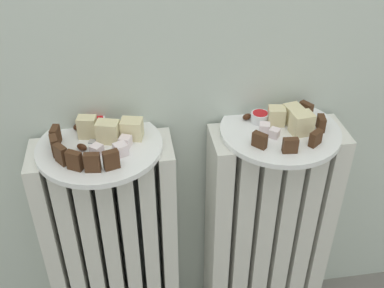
# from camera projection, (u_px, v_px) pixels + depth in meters

# --- Properties ---
(radiator_left) EXTENTS (0.32, 0.13, 0.64)m
(radiator_left) POSITION_uv_depth(u_px,v_px,m) (114.00, 253.00, 1.19)
(radiator_left) COLOR silver
(radiator_left) RESTS_ON ground_plane
(radiator_right) EXTENTS (0.32, 0.13, 0.64)m
(radiator_right) POSITION_uv_depth(u_px,v_px,m) (267.00, 235.00, 1.24)
(radiator_right) COLOR silver
(radiator_right) RESTS_ON ground_plane
(plate_left) EXTENTS (0.27, 0.27, 0.01)m
(plate_left) POSITION_uv_depth(u_px,v_px,m) (100.00, 147.00, 1.00)
(plate_left) COLOR white
(plate_left) RESTS_ON radiator_left
(plate_right) EXTENTS (0.27, 0.27, 0.01)m
(plate_right) POSITION_uv_depth(u_px,v_px,m) (280.00, 131.00, 1.05)
(plate_right) COLOR white
(plate_right) RESTS_ON radiator_right
(dark_cake_slice_left_0) EXTENTS (0.02, 0.03, 0.04)m
(dark_cake_slice_left_0) POSITION_uv_depth(u_px,v_px,m) (56.00, 136.00, 0.99)
(dark_cake_slice_left_0) COLOR #472B19
(dark_cake_slice_left_0) RESTS_ON plate_left
(dark_cake_slice_left_1) EXTENTS (0.02, 0.03, 0.04)m
(dark_cake_slice_left_1) POSITION_uv_depth(u_px,v_px,m) (55.00, 146.00, 0.96)
(dark_cake_slice_left_1) COLOR #472B19
(dark_cake_slice_left_1) RESTS_ON plate_left
(dark_cake_slice_left_2) EXTENTS (0.03, 0.03, 0.04)m
(dark_cake_slice_left_2) POSITION_uv_depth(u_px,v_px,m) (61.00, 155.00, 0.93)
(dark_cake_slice_left_2) COLOR #472B19
(dark_cake_slice_left_2) RESTS_ON plate_left
(dark_cake_slice_left_3) EXTENTS (0.03, 0.03, 0.04)m
(dark_cake_slice_left_3) POSITION_uv_depth(u_px,v_px,m) (74.00, 161.00, 0.91)
(dark_cake_slice_left_3) COLOR #472B19
(dark_cake_slice_left_3) RESTS_ON plate_left
(dark_cake_slice_left_4) EXTENTS (0.03, 0.02, 0.04)m
(dark_cake_slice_left_4) POSITION_uv_depth(u_px,v_px,m) (92.00, 163.00, 0.91)
(dark_cake_slice_left_4) COLOR #472B19
(dark_cake_slice_left_4) RESTS_ON plate_left
(dark_cake_slice_left_5) EXTENTS (0.03, 0.02, 0.04)m
(dark_cake_slice_left_5) POSITION_uv_depth(u_px,v_px,m) (111.00, 160.00, 0.92)
(dark_cake_slice_left_5) COLOR #472B19
(dark_cake_slice_left_5) RESTS_ON plate_left
(marble_cake_slice_left_0) EXTENTS (0.04, 0.04, 0.05)m
(marble_cake_slice_left_0) POSITION_uv_depth(u_px,v_px,m) (87.00, 127.00, 1.01)
(marble_cake_slice_left_0) COLOR beige
(marble_cake_slice_left_0) RESTS_ON plate_left
(marble_cake_slice_left_1) EXTENTS (0.05, 0.04, 0.04)m
(marble_cake_slice_left_1) POSITION_uv_depth(u_px,v_px,m) (132.00, 129.00, 1.00)
(marble_cake_slice_left_1) COLOR beige
(marble_cake_slice_left_1) RESTS_ON plate_left
(marble_cake_slice_left_2) EXTENTS (0.05, 0.04, 0.05)m
(marble_cake_slice_left_2) POSITION_uv_depth(u_px,v_px,m) (108.00, 132.00, 0.99)
(marble_cake_slice_left_2) COLOR beige
(marble_cake_slice_left_2) RESTS_ON plate_left
(turkish_delight_left_0) EXTENTS (0.03, 0.03, 0.03)m
(turkish_delight_left_0) POSITION_uv_depth(u_px,v_px,m) (121.00, 149.00, 0.96)
(turkish_delight_left_0) COLOR white
(turkish_delight_left_0) RESTS_ON plate_left
(turkish_delight_left_1) EXTENTS (0.03, 0.03, 0.02)m
(turkish_delight_left_1) POSITION_uv_depth(u_px,v_px,m) (97.00, 150.00, 0.96)
(turkish_delight_left_1) COLOR white
(turkish_delight_left_1) RESTS_ON plate_left
(turkish_delight_left_2) EXTENTS (0.03, 0.03, 0.02)m
(turkish_delight_left_2) POSITION_uv_depth(u_px,v_px,m) (125.00, 142.00, 0.98)
(turkish_delight_left_2) COLOR white
(turkish_delight_left_2) RESTS_ON plate_left
(medjool_date_left_0) EXTENTS (0.03, 0.03, 0.01)m
(medjool_date_left_0) POSITION_uv_depth(u_px,v_px,m) (79.00, 127.00, 1.04)
(medjool_date_left_0) COLOR #3D1E0F
(medjool_date_left_0) RESTS_ON plate_left
(medjool_date_left_1) EXTENTS (0.03, 0.03, 0.02)m
(medjool_date_left_1) POSITION_uv_depth(u_px,v_px,m) (107.00, 128.00, 1.03)
(medjool_date_left_1) COLOR #3D1E0F
(medjool_date_left_1) RESTS_ON plate_left
(medjool_date_left_2) EXTENTS (0.03, 0.03, 0.01)m
(medjool_date_left_2) POSITION_uv_depth(u_px,v_px,m) (82.00, 147.00, 0.97)
(medjool_date_left_2) COLOR #3D1E0F
(medjool_date_left_2) RESTS_ON plate_left
(medjool_date_left_3) EXTENTS (0.03, 0.02, 0.02)m
(medjool_date_left_3) POSITION_uv_depth(u_px,v_px,m) (125.00, 126.00, 1.04)
(medjool_date_left_3) COLOR #3D1E0F
(medjool_date_left_3) RESTS_ON plate_left
(jam_bowl_left) EXTENTS (0.04, 0.04, 0.03)m
(jam_bowl_left) POSITION_uv_depth(u_px,v_px,m) (96.00, 122.00, 1.04)
(jam_bowl_left) COLOR white
(jam_bowl_left) RESTS_ON plate_left
(dark_cake_slice_right_0) EXTENTS (0.03, 0.03, 0.03)m
(dark_cake_slice_right_0) POSITION_uv_depth(u_px,v_px,m) (260.00, 140.00, 0.98)
(dark_cake_slice_right_0) COLOR #472B19
(dark_cake_slice_right_0) RESTS_ON plate_right
(dark_cake_slice_right_1) EXTENTS (0.03, 0.02, 0.03)m
(dark_cake_slice_right_1) POSITION_uv_depth(u_px,v_px,m) (290.00, 145.00, 0.96)
(dark_cake_slice_right_1) COLOR #472B19
(dark_cake_slice_right_1) RESTS_ON plate_right
(dark_cake_slice_right_2) EXTENTS (0.03, 0.03, 0.03)m
(dark_cake_slice_right_2) POSITION_uv_depth(u_px,v_px,m) (316.00, 138.00, 0.98)
(dark_cake_slice_right_2) COLOR #472B19
(dark_cake_slice_right_2) RESTS_ON plate_right
(dark_cake_slice_right_3) EXTENTS (0.02, 0.03, 0.03)m
(dark_cake_slice_right_3) POSITION_uv_depth(u_px,v_px,m) (321.00, 123.00, 1.03)
(dark_cake_slice_right_3) COLOR #472B19
(dark_cake_slice_right_3) RESTS_ON plate_right
(dark_cake_slice_right_4) EXTENTS (0.03, 0.03, 0.03)m
(dark_cake_slice_right_4) POSITION_uv_depth(u_px,v_px,m) (306.00, 109.00, 1.08)
(dark_cake_slice_right_4) COLOR #472B19
(dark_cake_slice_right_4) RESTS_ON plate_right
(marble_cake_slice_right_0) EXTENTS (0.04, 0.04, 0.04)m
(marble_cake_slice_right_0) POSITION_uv_depth(u_px,v_px,m) (293.00, 114.00, 1.05)
(marble_cake_slice_right_0) COLOR beige
(marble_cake_slice_right_0) RESTS_ON plate_right
(marble_cake_slice_right_1) EXTENTS (0.05, 0.04, 0.05)m
(marble_cake_slice_right_1) POSITION_uv_depth(u_px,v_px,m) (302.00, 124.00, 1.02)
(marble_cake_slice_right_1) COLOR beige
(marble_cake_slice_right_1) RESTS_ON plate_right
(marble_cake_slice_right_2) EXTENTS (0.04, 0.04, 0.04)m
(marble_cake_slice_right_2) POSITION_uv_depth(u_px,v_px,m) (276.00, 116.00, 1.05)
(marble_cake_slice_right_2) COLOR beige
(marble_cake_slice_right_2) RESTS_ON plate_right
(turkish_delight_right_0) EXTENTS (0.03, 0.03, 0.02)m
(turkish_delight_right_0) POSITION_uv_depth(u_px,v_px,m) (265.00, 128.00, 1.03)
(turkish_delight_right_0) COLOR white
(turkish_delight_right_0) RESTS_ON plate_right
(turkish_delight_right_1) EXTENTS (0.03, 0.03, 0.02)m
(turkish_delight_right_1) POSITION_uv_depth(u_px,v_px,m) (274.00, 133.00, 1.01)
(turkish_delight_right_1) COLOR white
(turkish_delight_right_1) RESTS_ON plate_right
(medjool_date_right_0) EXTENTS (0.03, 0.02, 0.01)m
(medjool_date_right_0) POSITION_uv_depth(u_px,v_px,m) (247.00, 117.00, 1.07)
(medjool_date_right_0) COLOR #3D1E0F
(medjool_date_right_0) RESTS_ON plate_right
(medjool_date_right_1) EXTENTS (0.03, 0.02, 0.02)m
(medjool_date_right_1) POSITION_uv_depth(u_px,v_px,m) (293.00, 142.00, 0.99)
(medjool_date_right_1) COLOR #3D1E0F
(medjool_date_right_1) RESTS_ON plate_right
(medjool_date_right_2) EXTENTS (0.03, 0.03, 0.01)m
(medjool_date_right_2) POSITION_uv_depth(u_px,v_px,m) (287.00, 112.00, 1.09)
(medjool_date_right_2) COLOR #3D1E0F
(medjool_date_right_2) RESTS_ON plate_right
(jam_bowl_right) EXTENTS (0.04, 0.04, 0.02)m
(jam_bowl_right) POSITION_uv_depth(u_px,v_px,m) (260.00, 117.00, 1.06)
(jam_bowl_right) COLOR white
(jam_bowl_right) RESTS_ON plate_right
(fork) EXTENTS (0.05, 0.10, 0.00)m
(fork) POSITION_uv_depth(u_px,v_px,m) (89.00, 149.00, 0.98)
(fork) COLOR #B7B7BC
(fork) RESTS_ON plate_left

